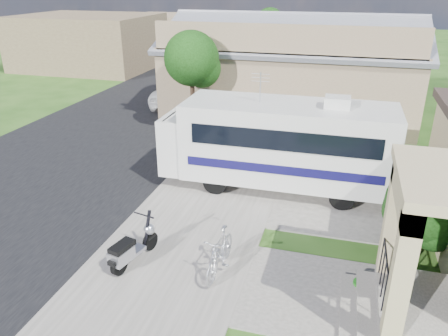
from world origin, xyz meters
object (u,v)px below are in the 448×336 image
(motorhome, at_px, (279,142))
(bicycle, at_px, (220,254))
(scooter, at_px, (131,248))
(van, at_px, (210,67))
(pickup_truck, at_px, (186,92))
(shrub, at_px, (430,202))
(garden_hose, at_px, (362,287))

(motorhome, bearing_deg, bicycle, -96.34)
(scooter, distance_m, van, 21.38)
(motorhome, xyz_separation_m, bicycle, (-0.53, -5.08, -1.11))
(motorhome, relative_size, pickup_truck, 1.41)
(shrub, relative_size, garden_hose, 6.76)
(motorhome, height_order, garden_hose, motorhome)
(pickup_truck, distance_m, van, 6.33)
(scooter, height_order, garden_hose, scooter)
(bicycle, bearing_deg, van, 110.96)
(scooter, relative_size, bicycle, 0.95)
(pickup_truck, height_order, van, van)
(shrub, bearing_deg, motorhome, 147.94)
(shrub, xyz_separation_m, garden_hose, (-1.50, -2.13, -1.33))
(shrub, xyz_separation_m, scooter, (-6.97, -2.70, -0.92))
(motorhome, xyz_separation_m, shrub, (4.27, -2.67, -0.23))
(bicycle, xyz_separation_m, garden_hose, (3.30, 0.28, -0.45))
(pickup_truck, bearing_deg, scooter, 105.69)
(scooter, distance_m, bicycle, 2.19)
(van, height_order, garden_hose, van)
(bicycle, relative_size, van, 0.27)
(shrub, bearing_deg, bicycle, -153.35)
(bicycle, bearing_deg, garden_hose, 7.76)
(bicycle, xyz_separation_m, van, (-6.68, 20.60, 0.43))
(van, xyz_separation_m, garden_hose, (9.99, -20.32, -0.87))
(garden_hose, bearing_deg, motorhome, 119.96)
(pickup_truck, bearing_deg, motorhome, 126.41)
(motorhome, height_order, scooter, motorhome)
(motorhome, xyz_separation_m, pickup_truck, (-6.69, 9.21, -0.91))
(pickup_truck, distance_m, garden_hose, 16.92)
(scooter, height_order, pickup_truck, pickup_truck)
(shrub, distance_m, garden_hose, 2.92)
(pickup_truck, xyz_separation_m, van, (-0.53, 6.31, 0.23))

